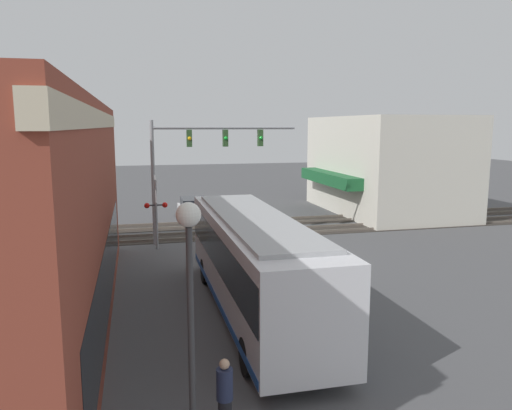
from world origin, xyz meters
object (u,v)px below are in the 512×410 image
Objects in this scene: city_bus at (254,260)px; streetlamp at (191,314)px; pedestrian_near_bus at (288,262)px; crossing_signal at (156,205)px; pedestrian_by_lamp at (225,397)px; parked_car_white at (194,209)px.

streetlamp is at bearing 158.17° from city_bus.
city_bus reaches higher than pedestrian_near_bus.
pedestrian_near_bus is at bearing -36.45° from city_bus.
pedestrian_near_bus is at bearing -145.59° from crossing_signal.
pedestrian_near_bus is (-7.09, -4.86, -1.40)m from crossing_signal.
parked_car_white is at bearing -5.11° from pedestrian_by_lamp.
crossing_signal reaches higher than city_bus.
streetlamp is at bearing 153.65° from pedestrian_near_bus.
parked_car_white is at bearing -0.00° from city_bus.
city_bus is at bearing 180.00° from parked_car_white.
crossing_signal is 0.83× the size of parked_car_white.
city_bus is 3.61m from pedestrian_near_bus.
crossing_signal is 2.29× the size of pedestrian_by_lamp.
pedestrian_by_lamp is (0.79, -0.74, -2.14)m from streetlamp.
city_bus is 3.10× the size of crossing_signal.
crossing_signal is at bearing 160.21° from parked_car_white.
crossing_signal is at bearing 15.75° from city_bus.
crossing_signal is at bearing -0.32° from streetlamp.
pedestrian_near_bus reaches higher than pedestrian_by_lamp.
crossing_signal reaches higher than pedestrian_by_lamp.
city_bus is 6.84m from pedestrian_by_lamp.
city_bus reaches higher than parked_car_white.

